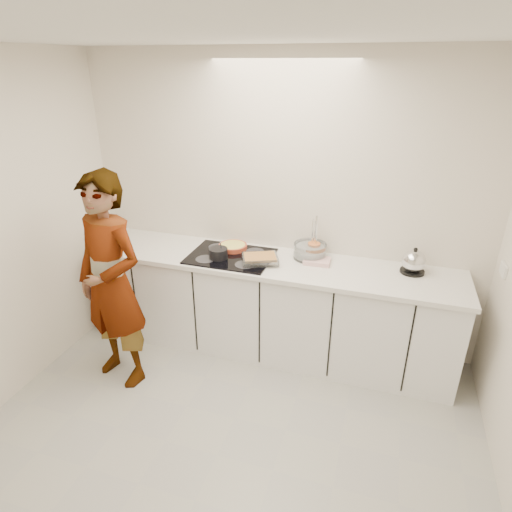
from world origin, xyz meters
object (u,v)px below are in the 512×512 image
(baking_dish, at_px, (260,259))
(kettle, at_px, (414,262))
(saucepan, at_px, (218,253))
(utensil_crock, at_px, (314,250))
(tart_dish, at_px, (233,246))
(hob, at_px, (231,256))
(cook, at_px, (111,283))
(mixing_bowl, at_px, (310,252))

(baking_dish, bearing_deg, kettle, 9.74)
(saucepan, distance_m, utensil_crock, 0.83)
(saucepan, relative_size, kettle, 0.79)
(tart_dish, bearing_deg, baking_dish, -31.69)
(hob, bearing_deg, kettle, 5.93)
(tart_dish, bearing_deg, saucepan, -101.94)
(utensil_crock, bearing_deg, cook, -147.38)
(saucepan, relative_size, utensil_crock, 1.28)
(hob, distance_m, mixing_bowl, 0.69)
(kettle, distance_m, cook, 2.42)
(cook, bearing_deg, saucepan, 58.38)
(mixing_bowl, height_order, cook, cook)
(mixing_bowl, relative_size, kettle, 1.67)
(hob, xyz_separation_m, baking_dish, (0.29, -0.05, 0.04))
(tart_dish, relative_size, cook, 0.19)
(mixing_bowl, xyz_separation_m, kettle, (0.85, -0.03, 0.03))
(hob, distance_m, tart_dish, 0.15)
(hob, relative_size, kettle, 3.26)
(baking_dish, bearing_deg, hob, 169.35)
(kettle, xyz_separation_m, utensil_crock, (-0.82, 0.05, -0.03))
(mixing_bowl, height_order, utensil_crock, utensil_crock)
(kettle, distance_m, utensil_crock, 0.82)
(hob, height_order, saucepan, saucepan)
(tart_dish, height_order, saucepan, saucepan)
(hob, distance_m, saucepan, 0.13)
(hob, bearing_deg, baking_dish, -10.65)
(saucepan, distance_m, kettle, 1.62)
(baking_dish, xyz_separation_m, mixing_bowl, (0.38, 0.24, 0.02))
(hob, height_order, utensil_crock, utensil_crock)
(saucepan, bearing_deg, tart_dish, 78.06)
(tart_dish, distance_m, utensil_crock, 0.73)
(tart_dish, distance_m, mixing_bowl, 0.70)
(baking_dish, relative_size, mixing_bowl, 0.97)
(baking_dish, xyz_separation_m, cook, (-1.02, -0.66, -0.07))
(tart_dish, xyz_separation_m, baking_dish, (0.32, -0.20, 0.01))
(mixing_bowl, bearing_deg, kettle, -1.99)
(hob, relative_size, baking_dish, 2.01)
(mixing_bowl, relative_size, utensil_crock, 2.71)
(mixing_bowl, distance_m, kettle, 0.85)
(utensil_crock, relative_size, cook, 0.08)
(saucepan, height_order, baking_dish, saucepan)
(hob, distance_m, utensil_crock, 0.73)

